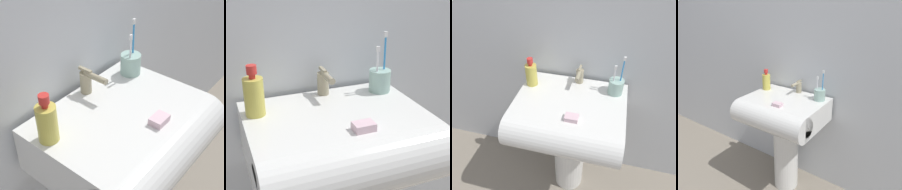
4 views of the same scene
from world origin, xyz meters
The scene contains 5 objects.
sink_basin centered at (0.00, -0.06, 0.70)m, with size 0.58×0.48×0.17m.
faucet centered at (0.02, 0.15, 0.84)m, with size 0.04×0.12×0.10m.
toothbrush_cup centered at (0.22, 0.11, 0.83)m, with size 0.08×0.08×0.22m.
soap_bottle centered at (-0.24, 0.08, 0.86)m, with size 0.06×0.06×0.17m.
bar_soap centered at (0.04, -0.14, 0.80)m, with size 0.06×0.05×0.02m, color silver.
Camera 1 is at (-0.72, -0.56, 1.51)m, focal length 55.00 mm.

